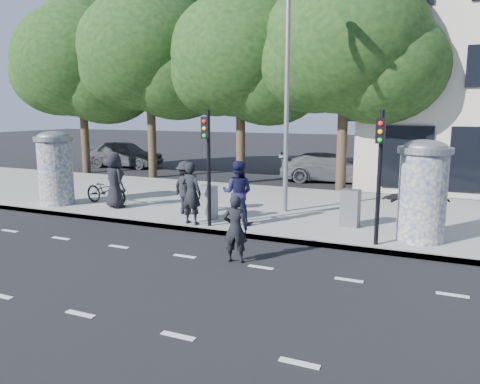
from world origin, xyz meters
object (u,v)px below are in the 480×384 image
at_px(traffic_pole_near, 208,156).
at_px(cabinet_right, 350,208).
at_px(ad_column_right, 423,189).
at_px(traffic_pole_far, 380,164).
at_px(car_right, 329,167).
at_px(car_left, 124,154).
at_px(ad_column_left, 55,166).
at_px(ped_c, 238,193).
at_px(ped_d, 186,188).
at_px(bicycle, 106,190).
at_px(cabinet_left, 208,202).
at_px(man_road, 235,229).
at_px(street_lamp, 287,70).
at_px(ped_b, 191,193).
at_px(ped_a, 115,181).
at_px(ped_f, 416,203).

distance_m(traffic_pole_near, cabinet_right, 4.44).
bearing_deg(ad_column_right, traffic_pole_far, -137.79).
bearing_deg(cabinet_right, car_right, 112.45).
bearing_deg(car_left, ad_column_left, -158.27).
relative_size(ad_column_right, ped_c, 1.38).
bearing_deg(ped_d, ad_column_right, -158.45).
height_order(ped_c, car_left, ped_c).
relative_size(ad_column_right, traffic_pole_near, 0.78).
xyz_separation_m(traffic_pole_far, bicycle, (-9.76, 1.43, -1.58)).
xyz_separation_m(ad_column_right, bicycle, (-10.76, 0.52, -0.88)).
bearing_deg(cabinet_left, man_road, -29.57).
xyz_separation_m(ad_column_left, ped_c, (7.29, -0.14, -0.43)).
bearing_deg(traffic_pole_far, ad_column_left, 176.45).
distance_m(car_left, car_right, 13.09).
xyz_separation_m(ad_column_right, traffic_pole_far, (-1.00, -0.91, 0.69)).
relative_size(ad_column_right, street_lamp, 0.33).
distance_m(traffic_pole_near, cabinet_left, 1.85).
height_order(traffic_pole_far, bicycle, traffic_pole_far).
bearing_deg(street_lamp, traffic_pole_near, -116.23).
height_order(traffic_pole_far, ped_d, traffic_pole_far).
bearing_deg(cabinet_right, ped_b, -154.21).
height_order(ped_b, man_road, ped_b).
bearing_deg(bicycle, traffic_pole_near, -99.61).
height_order(ped_c, cabinet_left, ped_c).
bearing_deg(ped_b, ped_a, -6.22).
height_order(traffic_pole_far, cabinet_right, traffic_pole_far).
bearing_deg(ad_column_left, ped_a, 8.19).
distance_m(traffic_pole_far, bicycle, 9.99).
distance_m(ad_column_left, cabinet_left, 6.19).
bearing_deg(ad_column_left, ped_c, -1.09).
height_order(traffic_pole_near, ped_d, traffic_pole_near).
bearing_deg(ad_column_right, traffic_pole_near, -171.11).
xyz_separation_m(ped_b, man_road, (2.50, -2.32, -0.29)).
bearing_deg(street_lamp, bicycle, -167.47).
distance_m(traffic_pole_far, ped_a, 9.17).
bearing_deg(ped_f, street_lamp, -33.00).
xyz_separation_m(traffic_pole_near, cabinet_left, (-0.47, 0.89, -1.55)).
height_order(ped_a, man_road, ped_a).
bearing_deg(traffic_pole_near, ped_c, 39.49).
distance_m(ped_b, cabinet_right, 4.72).
xyz_separation_m(ad_column_left, car_right, (7.60, 10.33, -0.82)).
xyz_separation_m(ped_d, car_left, (-10.64, 10.55, -0.20)).
distance_m(man_road, bicycle, 7.79).
relative_size(ped_c, car_left, 0.39).
relative_size(ped_a, car_left, 0.39).
bearing_deg(street_lamp, cabinet_right, -25.70).
bearing_deg(ped_c, bicycle, -19.02).
bearing_deg(car_left, man_road, -139.73).
distance_m(traffic_pole_near, traffic_pole_far, 4.80).
height_order(traffic_pole_far, ped_f, traffic_pole_far).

